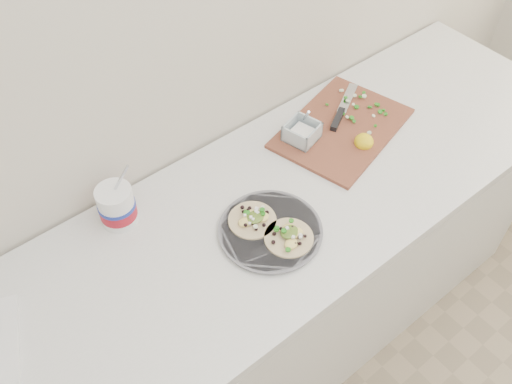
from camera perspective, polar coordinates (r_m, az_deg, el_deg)
counter at (r=1.98m, az=-0.78°, el=-10.75°), size 2.44×0.66×0.90m
taco_plate at (r=1.57m, az=1.44°, el=-3.69°), size 0.29×0.29×0.04m
tub at (r=1.60m, az=-13.71°, el=-1.15°), size 0.10×0.10×0.23m
cutboard at (r=1.87m, az=8.24°, el=6.62°), size 0.50×0.41×0.07m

